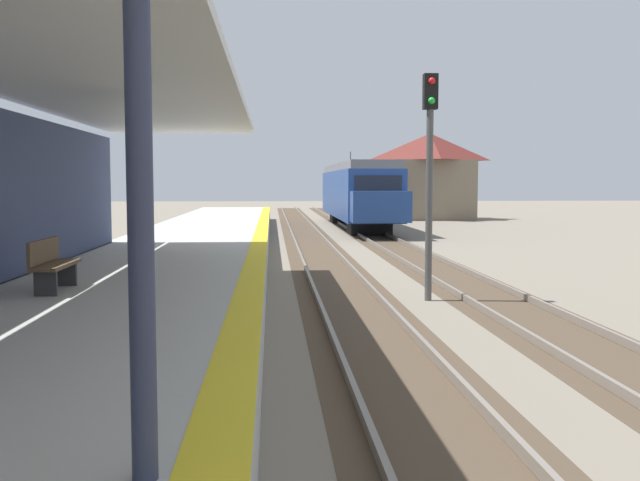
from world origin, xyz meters
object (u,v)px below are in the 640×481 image
Objects in this scene: rail_signal_post at (430,163)px; platform_bench at (52,263)px; approaching_train at (357,192)px; distant_trackside_house at (430,175)px.

rail_signal_post reaches higher than platform_bench.
approaching_train is 32.78m from platform_bench.
rail_signal_post reaches higher than approaching_train.
platform_bench is 0.24× the size of distant_trackside_house.
approaching_train is at bearing -122.45° from distant_trackside_house.
platform_bench is at bearing -151.02° from rail_signal_post.
rail_signal_post is 3.25× the size of platform_bench.
platform_bench is at bearing -110.31° from distant_trackside_house.
distant_trackside_house is at bearing 77.80° from rail_signal_post.
rail_signal_post is at bearing -93.22° from approaching_train.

